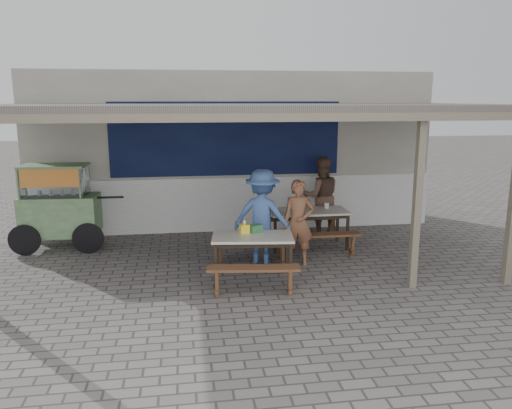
{
  "coord_description": "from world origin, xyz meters",
  "views": [
    {
      "loc": [
        -1.18,
        -7.89,
        2.89
      ],
      "look_at": [
        0.13,
        0.9,
        1.02
      ],
      "focal_mm": 35.0,
      "sensor_mm": 36.0,
      "label": 1
    }
  ],
  "objects_px": {
    "bench_right_street": "(253,274)",
    "table_right": "(253,240)",
    "table_left": "(308,214)",
    "vendor_cart": "(59,204)",
    "bench_right_wall": "(252,248)",
    "condiment_jar": "(327,205)",
    "tissue_box": "(245,229)",
    "patron_street_side": "(298,223)",
    "patron_right_table": "(263,216)",
    "bench_left_wall": "(300,222)",
    "bench_left_street": "(317,240)",
    "condiment_bowl": "(296,210)",
    "donation_box": "(256,229)",
    "patron_wall_side": "(321,196)"
  },
  "relations": [
    {
      "from": "bench_left_street",
      "to": "bench_right_wall",
      "type": "bearing_deg",
      "value": -164.61
    },
    {
      "from": "table_right",
      "to": "patron_street_side",
      "type": "relative_size",
      "value": 0.9
    },
    {
      "from": "patron_right_table",
      "to": "bench_left_wall",
      "type": "bearing_deg",
      "value": -99.79
    },
    {
      "from": "table_left",
      "to": "patron_street_side",
      "type": "distance_m",
      "value": 1.08
    },
    {
      "from": "patron_right_table",
      "to": "donation_box",
      "type": "bearing_deg",
      "value": 98.47
    },
    {
      "from": "bench_left_wall",
      "to": "vendor_cart",
      "type": "height_order",
      "value": "vendor_cart"
    },
    {
      "from": "vendor_cart",
      "to": "condiment_jar",
      "type": "height_order",
      "value": "vendor_cart"
    },
    {
      "from": "bench_left_wall",
      "to": "condiment_jar",
      "type": "distance_m",
      "value": 0.81
    },
    {
      "from": "bench_left_street",
      "to": "bench_right_wall",
      "type": "xyz_separation_m",
      "value": [
        -1.26,
        -0.34,
        -0.01
      ]
    },
    {
      "from": "bench_left_street",
      "to": "table_left",
      "type": "bearing_deg",
      "value": 90.0
    },
    {
      "from": "bench_right_street",
      "to": "condiment_jar",
      "type": "height_order",
      "value": "condiment_jar"
    },
    {
      "from": "condiment_jar",
      "to": "tissue_box",
      "type": "bearing_deg",
      "value": -138.62
    },
    {
      "from": "vendor_cart",
      "to": "condiment_bowl",
      "type": "bearing_deg",
      "value": -5.16
    },
    {
      "from": "table_right",
      "to": "bench_left_wall",
      "type": "bearing_deg",
      "value": 67.17
    },
    {
      "from": "patron_street_side",
      "to": "condiment_bowl",
      "type": "xyz_separation_m",
      "value": [
        0.19,
        0.98,
        0.01
      ]
    },
    {
      "from": "patron_street_side",
      "to": "tissue_box",
      "type": "distance_m",
      "value": 1.14
    },
    {
      "from": "table_left",
      "to": "bench_right_street",
      "type": "distance_m",
      "value": 2.76
    },
    {
      "from": "tissue_box",
      "to": "patron_street_side",
      "type": "bearing_deg",
      "value": 26.31
    },
    {
      "from": "bench_left_wall",
      "to": "table_left",
      "type": "bearing_deg",
      "value": -90.0
    },
    {
      "from": "vendor_cart",
      "to": "patron_right_table",
      "type": "distance_m",
      "value": 4.04
    },
    {
      "from": "patron_street_side",
      "to": "vendor_cart",
      "type": "bearing_deg",
      "value": 173.78
    },
    {
      "from": "table_left",
      "to": "vendor_cart",
      "type": "height_order",
      "value": "vendor_cart"
    },
    {
      "from": "vendor_cart",
      "to": "condiment_jar",
      "type": "distance_m",
      "value": 5.28
    },
    {
      "from": "vendor_cart",
      "to": "patron_street_side",
      "type": "relative_size",
      "value": 1.39
    },
    {
      "from": "table_left",
      "to": "condiment_bowl",
      "type": "relative_size",
      "value": 8.63
    },
    {
      "from": "patron_right_table",
      "to": "table_right",
      "type": "bearing_deg",
      "value": 96.88
    },
    {
      "from": "table_left",
      "to": "donation_box",
      "type": "bearing_deg",
      "value": -129.92
    },
    {
      "from": "table_right",
      "to": "patron_right_table",
      "type": "xyz_separation_m",
      "value": [
        0.31,
        0.91,
        0.18
      ]
    },
    {
      "from": "bench_right_wall",
      "to": "bench_left_wall",
      "type": "bearing_deg",
      "value": 60.19
    },
    {
      "from": "condiment_jar",
      "to": "bench_right_wall",
      "type": "bearing_deg",
      "value": -145.09
    },
    {
      "from": "table_left",
      "to": "bench_left_wall",
      "type": "relative_size",
      "value": 0.94
    },
    {
      "from": "patron_street_side",
      "to": "patron_wall_side",
      "type": "xyz_separation_m",
      "value": [
        0.94,
        1.88,
        0.09
      ]
    },
    {
      "from": "bench_left_street",
      "to": "bench_left_wall",
      "type": "distance_m",
      "value": 1.35
    },
    {
      "from": "bench_left_wall",
      "to": "condiment_bowl",
      "type": "xyz_separation_m",
      "value": [
        -0.24,
        -0.68,
        0.43
      ]
    },
    {
      "from": "patron_wall_side",
      "to": "tissue_box",
      "type": "xyz_separation_m",
      "value": [
        -1.96,
        -2.38,
        -0.02
      ]
    },
    {
      "from": "bench_right_street",
      "to": "patron_street_side",
      "type": "xyz_separation_m",
      "value": [
        1.0,
        1.35,
        0.43
      ]
    },
    {
      "from": "bench_right_street",
      "to": "table_right",
      "type": "bearing_deg",
      "value": 90.0
    },
    {
      "from": "bench_right_wall",
      "to": "patron_wall_side",
      "type": "height_order",
      "value": "patron_wall_side"
    },
    {
      "from": "patron_street_side",
      "to": "bench_left_street",
      "type": "bearing_deg",
      "value": 50.04
    },
    {
      "from": "bench_right_street",
      "to": "condiment_jar",
      "type": "distance_m",
      "value": 3.14
    },
    {
      "from": "table_right",
      "to": "donation_box",
      "type": "bearing_deg",
      "value": 71.85
    },
    {
      "from": "bench_right_wall",
      "to": "vendor_cart",
      "type": "relative_size",
      "value": 0.67
    },
    {
      "from": "table_left",
      "to": "patron_right_table",
      "type": "distance_m",
      "value": 1.3
    },
    {
      "from": "bench_left_wall",
      "to": "bench_right_street",
      "type": "relative_size",
      "value": 1.17
    },
    {
      "from": "patron_wall_side",
      "to": "bench_left_wall",
      "type": "bearing_deg",
      "value": 25.98
    },
    {
      "from": "bench_left_street",
      "to": "patron_street_side",
      "type": "relative_size",
      "value": 1.09
    },
    {
      "from": "bench_right_street",
      "to": "bench_left_street",
      "type": "bearing_deg",
      "value": 56.33
    },
    {
      "from": "patron_right_table",
      "to": "condiment_jar",
      "type": "relative_size",
      "value": 16.51
    },
    {
      "from": "bench_right_wall",
      "to": "patron_right_table",
      "type": "relative_size",
      "value": 0.83
    },
    {
      "from": "bench_left_wall",
      "to": "bench_right_wall",
      "type": "height_order",
      "value": "same"
    }
  ]
}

